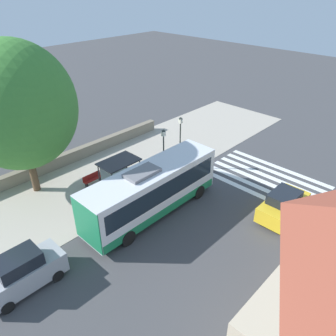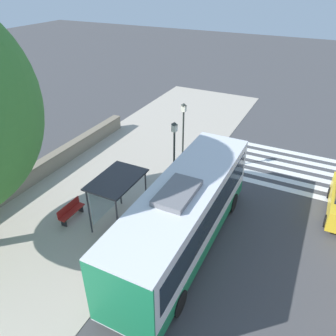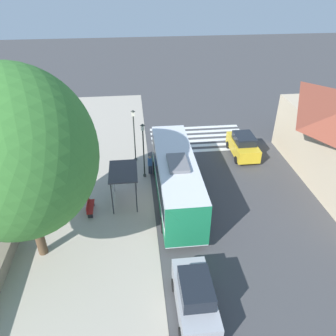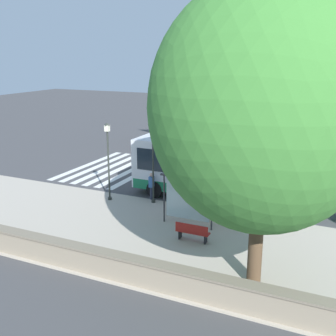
# 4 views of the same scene
# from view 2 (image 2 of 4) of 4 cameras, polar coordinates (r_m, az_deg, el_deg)

# --- Properties ---
(ground_plane) EXTENTS (120.00, 120.00, 0.00)m
(ground_plane) POSITION_cam_2_polar(r_m,az_deg,el_deg) (15.80, -3.00, -12.13)
(ground_plane) COLOR #424244
(ground_plane) RESTS_ON ground
(sidewalk_plaza) EXTENTS (9.00, 44.00, 0.02)m
(sidewalk_plaza) POSITION_cam_2_polar(r_m,az_deg,el_deg) (17.95, -15.77, -7.29)
(sidewalk_plaza) COLOR #ADA393
(sidewalk_plaza) RESTS_ON ground
(crosswalk_stripes) EXTENTS (9.00, 5.25, 0.01)m
(crosswalk_stripes) POSITION_cam_2_polar(r_m,az_deg,el_deg) (22.17, 20.75, -0.29)
(crosswalk_stripes) COLOR silver
(crosswalk_stripes) RESTS_ON ground
(stone_wall) EXTENTS (0.60, 20.00, 1.03)m
(stone_wall) POSITION_cam_2_polar(r_m,az_deg,el_deg) (20.28, -24.70, -2.56)
(stone_wall) COLOR gray
(stone_wall) RESTS_ON ground
(bus) EXTENTS (2.64, 10.13, 3.61)m
(bus) POSITION_cam_2_polar(r_m,az_deg,el_deg) (14.16, 2.87, -8.11)
(bus) COLOR silver
(bus) RESTS_ON ground
(bus_shelter) EXTENTS (1.88, 2.83, 2.57)m
(bus_shelter) POSITION_cam_2_polar(r_m,az_deg,el_deg) (15.63, -9.34, -3.00)
(bus_shelter) COLOR #2D2D33
(bus_shelter) RESTS_ON ground
(pedestrian) EXTENTS (0.34, 0.22, 1.61)m
(pedestrian) POSITION_cam_2_polar(r_m,az_deg,el_deg) (17.86, 2.85, -2.50)
(pedestrian) COLOR #2D3347
(pedestrian) RESTS_ON ground
(bench) EXTENTS (0.40, 1.57, 0.88)m
(bench) POSITION_cam_2_polar(r_m,az_deg,el_deg) (17.26, -16.57, -7.21)
(bench) COLOR maroon
(bench) RESTS_ON ground
(street_lamp_near) EXTENTS (0.28, 0.28, 4.52)m
(street_lamp_near) POSITION_cam_2_polar(r_m,az_deg,el_deg) (16.84, 1.08, 2.22)
(street_lamp_near) COLOR #2D332D
(street_lamp_near) RESTS_ON ground
(street_lamp_far) EXTENTS (0.28, 0.28, 4.56)m
(street_lamp_far) POSITION_cam_2_polar(r_m,az_deg,el_deg) (19.13, 2.65, 5.98)
(street_lamp_far) COLOR #2D332D
(street_lamp_far) RESTS_ON ground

